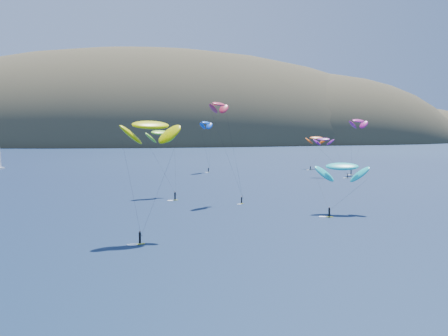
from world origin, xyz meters
TOP-DOWN VIEW (x-y plane):
  - ground at (0.00, 0.00)m, footprint 2800.00×2800.00m
  - island at (39.40, 562.36)m, footprint 730.00×300.00m
  - kitesurfer_2 at (-13.10, 43.77)m, footprint 11.68×11.70m
  - kitesurfer_3 at (-6.05, 103.65)m, footprint 9.90×15.82m
  - kitesurfer_4 at (18.77, 180.60)m, footprint 8.11×9.05m
  - kitesurfer_5 at (30.11, 64.63)m, footprint 12.15×11.13m
  - kitesurfer_6 at (57.36, 151.39)m, footprint 10.82×10.96m
  - kitesurfer_8 at (74.38, 160.33)m, footprint 10.61×9.38m
  - kitesurfer_9 at (6.85, 87.56)m, footprint 9.06×9.55m
  - kitesurfer_11 at (68.30, 190.94)m, footprint 10.89×12.08m

SIDE VIEW (x-z plane):
  - island at x=39.40m, z-range -115.74..94.26m
  - ground at x=0.00m, z-range 0.00..0.00m
  - kitesurfer_5 at x=30.11m, z-range 3.52..16.73m
  - kitesurfer_11 at x=68.30m, z-range 5.27..20.78m
  - kitesurfer_6 at x=57.36m, z-range 5.77..21.31m
  - kitesurfer_3 at x=-6.05m, z-range 7.20..26.70m
  - kitesurfer_2 at x=-13.10m, z-range 8.15..30.44m
  - kitesurfer_4 at x=18.77m, z-range 8.56..30.45m
  - kitesurfer_8 at x=74.38m, z-range 8.75..31.71m
  - kitesurfer_9 at x=6.85m, z-range 11.02..37.35m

